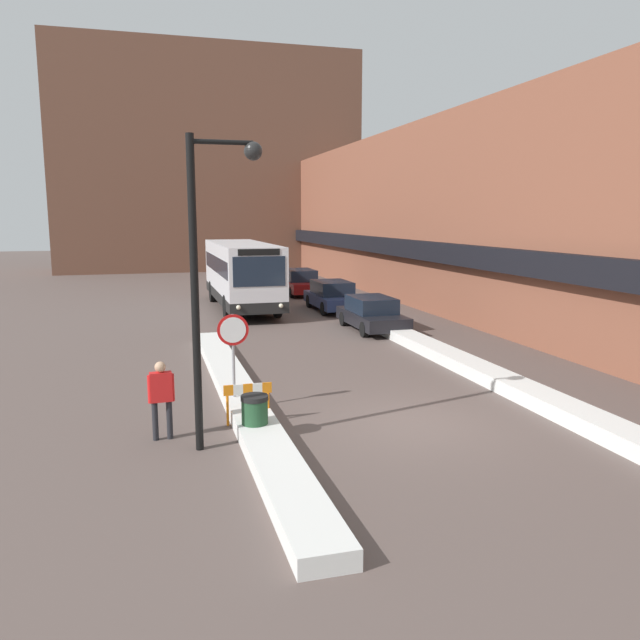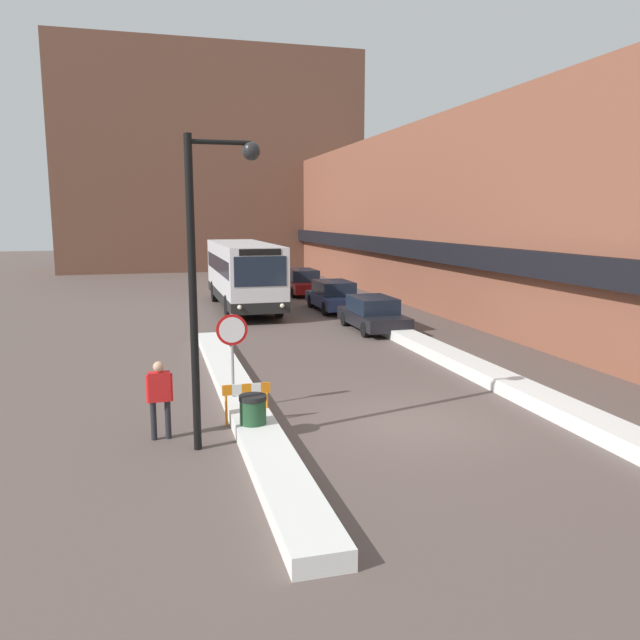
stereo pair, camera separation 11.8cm
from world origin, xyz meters
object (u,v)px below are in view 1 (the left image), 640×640
at_px(parked_car_back, 300,282).
at_px(construction_barricade, 248,395).
at_px(trash_bin, 255,417).
at_px(city_bus, 242,273).
at_px(parked_car_middle, 332,296).
at_px(street_lamp, 209,259).
at_px(parked_car_front, 372,314).
at_px(stop_sign, 233,341).
at_px(pedestrian, 161,393).

height_order(parked_car_back, construction_barricade, parked_car_back).
xyz_separation_m(trash_bin, construction_barricade, (0.01, 0.99, 0.19)).
bearing_deg(city_bus, parked_car_back, 49.84).
bearing_deg(parked_car_middle, parked_car_back, 90.00).
height_order(parked_car_back, street_lamp, street_lamp).
bearing_deg(city_bus, parked_car_front, -60.11).
xyz_separation_m(city_bus, stop_sign, (-2.72, -16.77, -0.11)).
distance_m(city_bus, parked_car_back, 6.74).
relative_size(trash_bin, construction_barricade, 0.86).
height_order(parked_car_middle, parked_car_back, parked_car_back).
bearing_deg(pedestrian, street_lamp, -40.98).
bearing_deg(parked_car_front, pedestrian, -128.73).
height_order(parked_car_middle, construction_barricade, parked_car_middle).
height_order(parked_car_front, construction_barricade, parked_car_front).
relative_size(parked_car_back, stop_sign, 1.96).
bearing_deg(parked_car_back, city_bus, -130.16).
bearing_deg(street_lamp, parked_car_front, 56.47).
relative_size(parked_car_middle, trash_bin, 4.73).
bearing_deg(parked_car_front, parked_car_middle, 90.00).
bearing_deg(pedestrian, construction_barricade, 12.77).
bearing_deg(parked_car_front, city_bus, 119.89).
bearing_deg(parked_car_front, street_lamp, -123.53).
bearing_deg(trash_bin, parked_car_back, 74.00).
relative_size(city_bus, parked_car_front, 2.43).
xyz_separation_m(city_bus, parked_car_middle, (4.29, -1.78, -1.09)).
xyz_separation_m(city_bus, parked_car_back, (4.29, 5.09, -1.08)).
distance_m(parked_car_middle, pedestrian, 18.79).
bearing_deg(street_lamp, parked_car_middle, 65.95).
relative_size(city_bus, stop_sign, 4.40).
bearing_deg(construction_barricade, city_bus, 81.84).
bearing_deg(parked_car_back, stop_sign, -107.79).
xyz_separation_m(parked_car_middle, stop_sign, (-7.01, -14.99, 0.98)).
bearing_deg(stop_sign, parked_car_middle, 64.92).
bearing_deg(parked_car_middle, city_bus, 157.44).
relative_size(parked_car_middle, construction_barricade, 4.08).
bearing_deg(parked_car_middle, pedestrian, -117.82).
xyz_separation_m(parked_car_middle, parked_car_back, (0.00, 6.87, 0.01)).
relative_size(pedestrian, trash_bin, 1.79).
bearing_deg(city_bus, pedestrian, -103.67).
xyz_separation_m(parked_car_middle, construction_barricade, (-6.86, -16.11, -0.08)).
bearing_deg(stop_sign, parked_car_back, 72.21).
distance_m(stop_sign, pedestrian, 2.50).
height_order(parked_car_middle, stop_sign, stop_sign).
bearing_deg(trash_bin, parked_car_front, 58.96).
distance_m(stop_sign, construction_barricade, 1.55).
bearing_deg(pedestrian, stop_sign, 40.69).
distance_m(city_bus, pedestrian, 18.95).
height_order(parked_car_middle, trash_bin, parked_car_middle).
distance_m(parked_car_back, street_lamp, 25.69).
height_order(parked_car_front, parked_car_back, parked_car_back).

